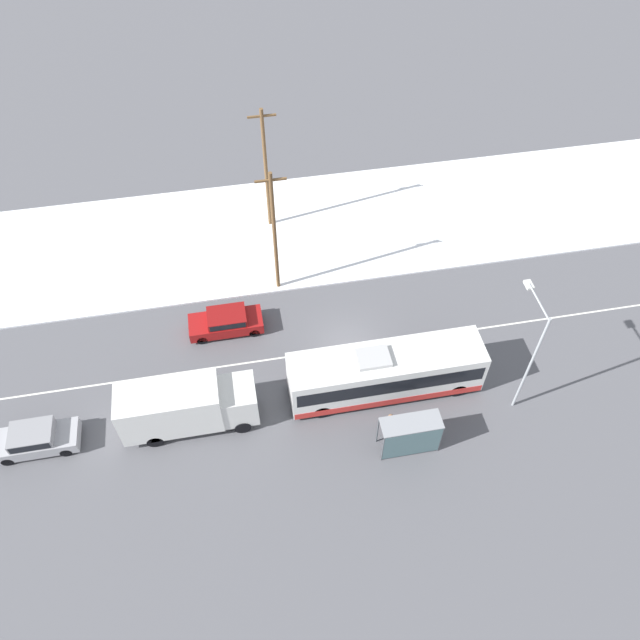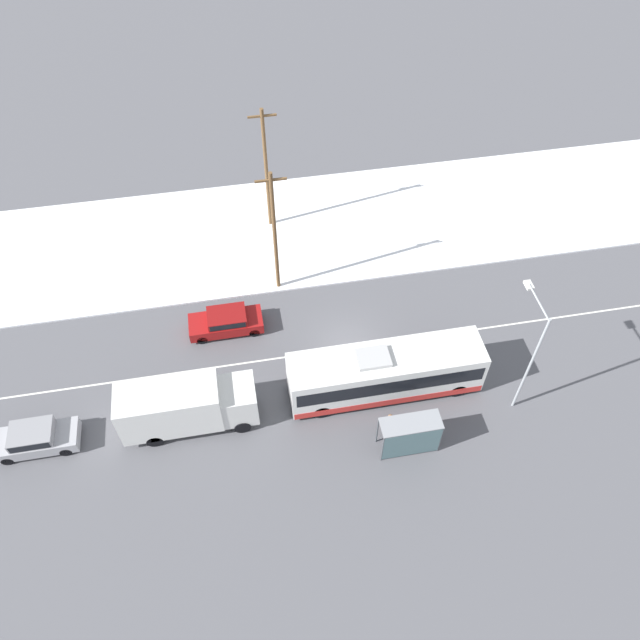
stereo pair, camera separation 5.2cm
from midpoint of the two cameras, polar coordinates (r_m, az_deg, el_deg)
The scene contains 12 objects.
ground_plane at distance 37.73m, azimuth 2.61°, elevation -2.58°, with size 120.00×120.00×0.00m, color #56565B.
snow_lot at distance 45.07m, azimuth -0.33°, elevation 8.51°, with size 80.00×11.45×0.12m.
lane_marking_center at distance 37.73m, azimuth 2.61°, elevation -2.58°, with size 60.00×0.12×0.00m.
city_bus at distance 34.85m, azimuth 6.04°, elevation -4.81°, with size 10.79×2.57×3.30m.
box_truck at distance 34.03m, azimuth -12.21°, elevation -7.65°, with size 7.23×2.30×3.24m.
sedan_car at distance 38.41m, azimuth -8.52°, elevation -0.09°, with size 4.47×1.80×1.46m.
parked_car_near_truck at distance 36.59m, azimuth -24.56°, elevation -9.76°, with size 4.26×1.80×1.54m.
pedestrian_at_stop at distance 33.75m, azimuth 6.43°, elevation -9.26°, with size 0.65×0.29×1.79m.
bus_shelter at distance 32.84m, azimuth 8.38°, elevation -10.34°, with size 3.17×1.20×2.40m.
streetlamp at distance 33.55m, azimuth 18.74°, elevation -2.26°, with size 0.36×2.82×7.53m.
utility_pole_roadside at distance 37.72m, azimuth -4.13°, elevation 7.97°, with size 1.80×0.24×9.11m.
utility_pole_snowlot at distance 42.48m, azimuth -4.90°, elevation 13.59°, with size 1.80×0.24×9.24m.
Camera 2 is at (-5.75, -22.17, 29.99)m, focal length 35.00 mm.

